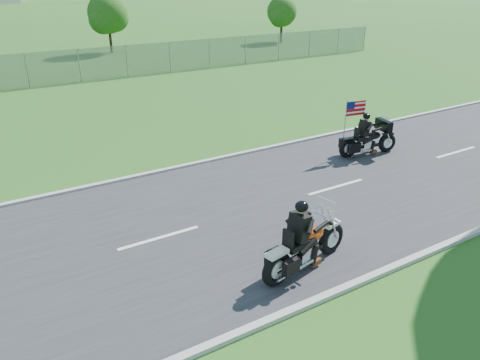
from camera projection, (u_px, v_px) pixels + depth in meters
ground at (227, 220)px, 12.98m from camera, size 420.00×420.00×0.00m
road at (227, 219)px, 12.97m from camera, size 120.00×8.00×0.04m
curb_north at (169, 170)px, 16.12m from camera, size 120.00×0.18×0.12m
curb_south at (322, 298)px, 9.80m from camera, size 120.00×0.18×0.12m
tree_fence_near at (108, 16)px, 38.06m from camera, size 3.52×3.28×4.75m
tree_fence_far at (282, 13)px, 44.19m from camera, size 3.08×2.87×4.20m
motorcycle_lead at (304, 248)px, 10.61m from camera, size 2.71×0.99×1.83m
motorcycle_follow at (368, 141)px, 17.30m from camera, size 2.45×0.97×2.05m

